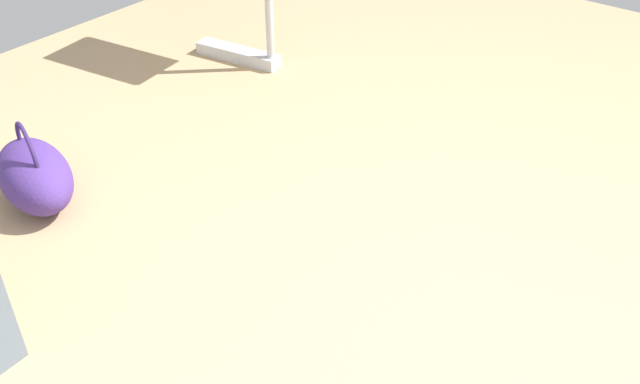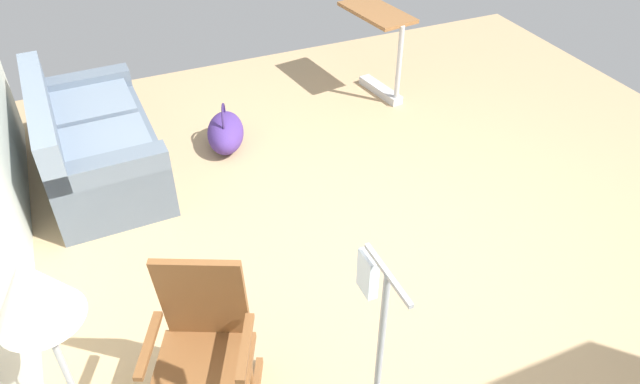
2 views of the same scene
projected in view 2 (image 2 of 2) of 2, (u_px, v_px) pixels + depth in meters
ground_plane at (392, 263)px, 4.20m from camera, size 7.14×7.14×0.00m
couch at (95, 145)px, 4.83m from camera, size 1.63×0.90×0.85m
rocking_chair at (205, 351)px, 2.99m from camera, size 0.89×0.75×1.05m
floor_lamp at (39, 309)px, 2.26m from camera, size 0.34×0.34×1.48m
overbed_table at (380, 43)px, 5.87m from camera, size 0.87×0.51×0.84m
duffel_bag at (226, 132)px, 5.27m from camera, size 0.63×0.48×0.43m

